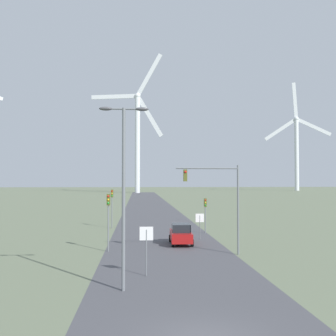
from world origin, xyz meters
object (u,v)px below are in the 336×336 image
object	(u,v)px
stop_sign_near	(146,241)
wind_turbine_center	(297,145)
traffic_light_mast_overhead	(218,191)
wind_turbine_left	(138,132)
traffic_light_post_near_left	(108,210)
car_approaching	(181,234)
traffic_light_post_near_right	(205,208)
streetlamp	(124,175)
stop_sign_far	(200,221)
traffic_light_post_mid_left	(112,200)

from	to	relation	value
stop_sign_near	wind_turbine_center	world-z (taller)	wind_turbine_center
traffic_light_mast_overhead	wind_turbine_left	xyz separation A→B (m)	(-6.46, 143.44, 22.14)
traffic_light_post_near_left	car_approaching	size ratio (longest dim) A/B	1.10
traffic_light_post_near_right	traffic_light_mast_overhead	xyz separation A→B (m)	(-1.13, -12.13, 2.12)
streetlamp	stop_sign_far	distance (m)	18.59
stop_sign_far	traffic_light_mast_overhead	size ratio (longest dim) A/B	0.36
stop_sign_near	car_approaching	xyz separation A→B (m)	(3.27, 11.20, -1.12)
car_approaching	wind_turbine_left	xyz separation A→B (m)	(-4.18, 138.44, 26.07)
stop_sign_far	traffic_light_post_near_left	size ratio (longest dim) A/B	0.54
stop_sign_far	wind_turbine_left	distance (m)	138.27
car_approaching	traffic_light_post_mid_left	bearing A→B (deg)	119.23
stop_sign_far	traffic_light_post_near_left	bearing A→B (deg)	-145.42
streetlamp	stop_sign_near	distance (m)	5.08
traffic_light_post_near_left	traffic_light_post_near_right	world-z (taller)	traffic_light_post_near_left
streetlamp	wind_turbine_left	world-z (taller)	wind_turbine_left
wind_turbine_left	car_approaching	bearing A→B (deg)	-88.27
wind_turbine_left	wind_turbine_center	distance (m)	89.67
traffic_light_post_near_right	wind_turbine_center	world-z (taller)	wind_turbine_center
stop_sign_far	stop_sign_near	bearing A→B (deg)	-111.23
traffic_light_post_near_left	wind_turbine_center	bearing A→B (deg)	63.21
stop_sign_near	streetlamp	bearing A→B (deg)	-112.38
stop_sign_far	traffic_light_post_mid_left	xyz separation A→B (m)	(-8.96, 9.62, 1.59)
traffic_light_post_near_right	traffic_light_post_mid_left	world-z (taller)	traffic_light_post_mid_left
stop_sign_far	wind_turbine_left	xyz separation A→B (m)	(-6.28, 135.80, 25.26)
traffic_light_mast_overhead	car_approaching	xyz separation A→B (m)	(-2.29, 4.99, -3.93)
wind_turbine_left	stop_sign_far	bearing A→B (deg)	-87.35
streetlamp	car_approaching	world-z (taller)	streetlamp
streetlamp	traffic_light_mast_overhead	xyz separation A→B (m)	(6.80, 9.22, -1.09)
stop_sign_far	traffic_light_post_mid_left	size ratio (longest dim) A/B	0.54
streetlamp	car_approaching	bearing A→B (deg)	72.39
wind_turbine_left	traffic_light_post_near_right	bearing A→B (deg)	-86.69
stop_sign_far	traffic_light_mast_overhead	bearing A→B (deg)	-88.64
traffic_light_mast_overhead	car_approaching	size ratio (longest dim) A/B	1.64
streetlamp	wind_turbine_left	size ratio (longest dim) A/B	0.15
traffic_light_mast_overhead	traffic_light_post_near_left	bearing A→B (deg)	166.89
stop_sign_near	traffic_light_mast_overhead	xyz separation A→B (m)	(5.56, 6.20, 2.81)
streetlamp	stop_sign_near	size ratio (longest dim) A/B	3.26
streetlamp	traffic_light_post_near_right	size ratio (longest dim) A/B	2.56
stop_sign_near	traffic_light_post_mid_left	world-z (taller)	traffic_light_post_mid_left
streetlamp	stop_sign_far	size ratio (longest dim) A/B	3.84
traffic_light_post_near_right	wind_turbine_left	world-z (taller)	wind_turbine_left
traffic_light_post_near_right	car_approaching	world-z (taller)	traffic_light_post_near_right
stop_sign_near	wind_turbine_center	distance (m)	199.23
streetlamp	traffic_light_post_mid_left	bearing A→B (deg)	95.07
traffic_light_mast_overhead	stop_sign_far	bearing A→B (deg)	91.36
stop_sign_near	stop_sign_far	size ratio (longest dim) A/B	1.18
traffic_light_post_near_right	wind_turbine_center	distance (m)	179.85
traffic_light_post_near_left	wind_turbine_center	distance (m)	193.03
traffic_light_post_near_left	traffic_light_post_near_right	xyz separation A→B (m)	(9.55, 10.17, -0.61)
traffic_light_post_near_right	stop_sign_near	bearing A→B (deg)	-110.04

